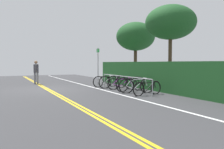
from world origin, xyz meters
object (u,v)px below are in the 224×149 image
Objects in this scene: bicycle_3 at (131,84)px; pedestrian at (36,71)px; sign_post_near at (98,63)px; tree_mid at (171,23)px; bicycle_1 at (113,82)px; bike_rack at (124,79)px; bicycle_4 at (137,86)px; bicycle_5 at (147,88)px; tree_near_left at (136,37)px; bicycle_2 at (122,84)px; bicycle_0 at (106,81)px.

pedestrian is (-6.28, -3.95, 0.58)m from bicycle_3.
tree_mid is (3.86, 2.88, 2.31)m from sign_post_near.
bicycle_1 is 1.10× the size of pedestrian.
bicycle_4 is at bearing 0.12° from bike_rack.
bicycle_5 is 5.56m from sign_post_near.
tree_near_left is at bearing 148.29° from bicycle_4.
bicycle_1 reaches higher than bicycle_2.
bicycle_4 is at bearing -9.92° from bicycle_3.
pedestrian is 0.36× the size of tree_near_left.
bicycle_5 is at bearing -0.86° from bicycle_2.
bicycle_1 is at bearing 6.19° from bicycle_0.
tree_near_left is (-3.80, 3.28, 3.19)m from bicycle_2.
bicycle_5 is at bearing -3.09° from bicycle_3.
tree_mid reaches higher than bicycle_0.
bicycle_4 is (3.39, 0.14, 0.03)m from bicycle_0.
bicycle_0 is 5.16m from tree_near_left.
bike_rack is at bearing 2.50° from sign_post_near.
sign_post_near is at bearing -76.19° from tree_near_left.
pedestrian reaches higher than bicycle_1.
bicycle_4 is at bearing -176.49° from bicycle_5.
bicycle_5 is (3.37, 0.10, -0.04)m from bicycle_1.
bicycle_1 is 5.92m from pedestrian.
pedestrian is (-7.92, -3.86, 0.63)m from bicycle_5.
sign_post_near is at bearing -177.27° from bicycle_1.
tree_near_left is at bearing 130.49° from bicycle_1.
bicycle_2 is 1.65m from bicycle_4.
bicycle_1 is at bearing -49.51° from tree_near_left.
bicycle_0 is 0.38× the size of tree_near_left.
bicycle_2 is at bearing 165.83° from bike_rack.
tree_mid is at bearing 36.75° from sign_post_near.
sign_post_near is at bearing -175.68° from bicycle_3.
bicycle_1 is (-1.25, -0.05, -0.23)m from bike_rack.
bicycle_2 is 0.95× the size of bicycle_5.
tree_near_left reaches higher than sign_post_near.
sign_post_near is 0.54× the size of tree_near_left.
pedestrian reaches higher than bike_rack.
bicycle_4 is 1.03× the size of bicycle_5.
bike_rack is 2.93× the size of bicycle_4.
tree_mid is (2.66, 2.88, 3.46)m from bicycle_0.
tree_mid reaches higher than bicycle_2.
bicycle_1 is 2.35m from sign_post_near.
bicycle_4 is at bearing 28.27° from pedestrian.
bicycle_1 is 1.04× the size of bicycle_5.
bicycle_3 is 0.81m from bicycle_4.
sign_post_near is (2.49, 3.66, 0.54)m from pedestrian.
bicycle_4 reaches higher than bicycle_0.
bicycle_4 is 0.39× the size of tree_near_left.
bicycle_1 is 0.99× the size of bicycle_3.
tree_near_left is at bearing 152.19° from bicycle_5.
bicycle_5 is (4.23, 0.19, -0.02)m from bicycle_0.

